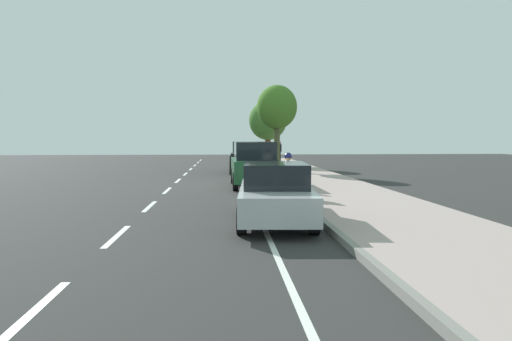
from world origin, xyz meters
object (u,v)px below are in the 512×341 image
at_px(bicycle_at_curb, 281,189).
at_px(street_tree_mid_block, 268,121).
at_px(parked_sedan_silver_nearest, 275,193).
at_px(fire_hydrant, 302,181).
at_px(parked_suv_green_second, 254,164).
at_px(parked_pickup_black_mid, 247,158).
at_px(pedestrian_on_phone, 280,150).
at_px(cyclist_with_backpack, 289,172).
at_px(street_tree_near_cyclist, 277,108).

relative_size(bicycle_at_curb, street_tree_mid_block, 0.33).
distance_m(parked_sedan_silver_nearest, fire_hydrant, 5.06).
bearing_deg(parked_suv_green_second, parked_pickup_black_mid, 89.46).
bearing_deg(bicycle_at_curb, pedestrian_on_phone, 82.85).
relative_size(cyclist_with_backpack, street_tree_mid_block, 0.35).
xyz_separation_m(parked_sedan_silver_nearest, street_tree_mid_block, (1.92, 21.25, 2.69)).
bearing_deg(parked_sedan_silver_nearest, bicycle_at_curb, 80.79).
height_order(cyclist_with_backpack, street_tree_near_cyclist, street_tree_near_cyclist).
bearing_deg(pedestrian_on_phone, parked_pickup_black_mid, -109.58).
bearing_deg(pedestrian_on_phone, cyclist_with_backpack, -96.43).
relative_size(parked_suv_green_second, pedestrian_on_phone, 2.70).
height_order(street_tree_mid_block, pedestrian_on_phone, street_tree_mid_block).
bearing_deg(fire_hydrant, pedestrian_on_phone, 85.06).
distance_m(street_tree_near_cyclist, fire_hydrant, 11.40).
height_order(bicycle_at_curb, cyclist_with_backpack, cyclist_with_backpack).
bearing_deg(parked_suv_green_second, fire_hydrant, -66.27).
distance_m(street_tree_mid_block, pedestrian_on_phone, 5.01).
distance_m(parked_sedan_silver_nearest, street_tree_near_cyclist, 16.12).
relative_size(parked_pickup_black_mid, fire_hydrant, 6.40).
xyz_separation_m(parked_suv_green_second, cyclist_with_backpack, (0.87, -4.67, -0.01)).
height_order(bicycle_at_curb, fire_hydrant, fire_hydrant).
bearing_deg(parked_sedan_silver_nearest, parked_suv_green_second, 89.87).
distance_m(parked_pickup_black_mid, bicycle_at_curb, 12.23).
height_order(pedestrian_on_phone, fire_hydrant, pedestrian_on_phone).
relative_size(parked_suv_green_second, bicycle_at_curb, 3.01).
bearing_deg(bicycle_at_curb, street_tree_near_cyclist, 83.80).
relative_size(parked_sedan_silver_nearest, cyclist_with_backpack, 2.70).
bearing_deg(street_tree_mid_block, parked_sedan_silver_nearest, -95.17).
bearing_deg(bicycle_at_curb, parked_sedan_silver_nearest, -99.21).
bearing_deg(pedestrian_on_phone, bicycle_at_curb, -97.15).
xyz_separation_m(street_tree_near_cyclist, fire_hydrant, (-0.36, -10.87, -3.41)).
height_order(parked_pickup_black_mid, street_tree_near_cyclist, street_tree_near_cyclist).
bearing_deg(parked_suv_green_second, street_tree_mid_block, 81.61).
bearing_deg(street_tree_near_cyclist, street_tree_mid_block, 90.00).
distance_m(street_tree_near_cyclist, street_tree_mid_block, 5.60).
relative_size(cyclist_with_backpack, pedestrian_on_phone, 0.95).
distance_m(cyclist_with_backpack, fire_hydrant, 1.40).
relative_size(street_tree_near_cyclist, fire_hydrant, 6.23).
height_order(parked_sedan_silver_nearest, cyclist_with_backpack, cyclist_with_backpack).
xyz_separation_m(parked_suv_green_second, street_tree_mid_block, (1.91, 12.93, 2.41)).
height_order(parked_suv_green_second, parked_pickup_black_mid, parked_suv_green_second).
bearing_deg(parked_pickup_black_mid, street_tree_mid_block, 69.60).
xyz_separation_m(street_tree_near_cyclist, street_tree_mid_block, (0.00, 5.57, -0.56)).
relative_size(street_tree_mid_block, fire_hydrant, 5.67).
bearing_deg(fire_hydrant, parked_sedan_silver_nearest, -108.01).
bearing_deg(parked_pickup_black_mid, street_tree_near_cyclist, -19.60).
bearing_deg(bicycle_at_curb, street_tree_mid_block, 85.81).
bearing_deg(parked_sedan_silver_nearest, cyclist_with_backpack, 76.33).
distance_m(parked_pickup_black_mid, pedestrian_on_phone, 9.71).
bearing_deg(fire_hydrant, bicycle_at_curb, -142.44).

